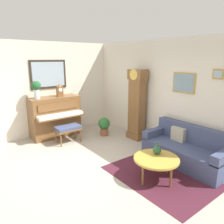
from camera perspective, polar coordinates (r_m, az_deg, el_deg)
ground_plane at (r=4.95m, az=-7.15°, el=-14.66°), size 6.40×6.00×0.10m
wall_left at (r=6.79m, az=-18.79°, el=5.63°), size 0.13×4.90×2.80m
wall_back at (r=5.98m, az=12.74°, el=4.90°), size 5.30×0.13×2.80m
area_rug at (r=4.65m, az=12.62°, el=-16.20°), size 2.10×1.50×0.01m
piano at (r=6.71m, az=-14.78°, el=-1.15°), size 0.87×1.44×1.21m
piano_bench at (r=6.16m, az=-11.55°, el=-4.34°), size 0.42×0.70×0.48m
grandfather_clock at (r=6.25m, az=6.56°, el=1.44°), size 0.52×0.34×2.03m
couch at (r=5.22m, az=19.02°, el=-9.40°), size 1.90×0.80×0.84m
coffee_table at (r=4.36m, az=11.64°, el=-12.17°), size 0.88×0.88×0.45m
mantel_clock at (r=6.63m, az=-13.66°, el=5.53°), size 0.13×0.18×0.38m
flower_vase at (r=6.37m, az=-19.41°, el=6.09°), size 0.26×0.26×0.58m
green_jug at (r=4.48m, az=11.79°, el=-9.76°), size 0.17×0.17×0.24m
potted_plant at (r=6.62m, az=-2.10°, el=-3.50°), size 0.36×0.36×0.56m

